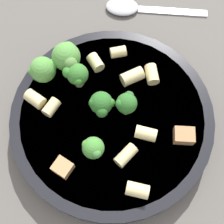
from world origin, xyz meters
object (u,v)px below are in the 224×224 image
(broccoli_floret_4, at_px, (43,69))
(pasta_bowl, at_px, (112,118))
(broccoli_floret_2, at_px, (93,148))
(spoon, at_px, (135,8))
(broccoli_floret_0, at_px, (77,75))
(rigatoni_7, at_px, (132,76))
(rigatoni_2, at_px, (35,99))
(rigatoni_3, at_px, (51,107))
(rigatoni_5, at_px, (93,63))
(rigatoni_1, at_px, (122,156))
(broccoli_floret_5, at_px, (67,57))
(broccoli_floret_3, at_px, (101,104))
(chicken_chunk_0, at_px, (63,167))
(rigatoni_6, at_px, (152,74))
(chicken_chunk_1, at_px, (184,136))
(rigatoni_4, at_px, (146,133))
(rigatoni_8, at_px, (118,52))
(broccoli_floret_1, at_px, (126,104))
(rigatoni_0, at_px, (136,190))

(broccoli_floret_4, bearing_deg, pasta_bowl, 131.18)
(broccoli_floret_2, xyz_separation_m, spoon, (-0.13, -0.21, -0.04))
(broccoli_floret_0, distance_m, rigatoni_7, 0.07)
(rigatoni_2, xyz_separation_m, rigatoni_3, (-0.02, 0.02, -0.00))
(rigatoni_7, bearing_deg, rigatoni_5, -38.38)
(rigatoni_1, relative_size, rigatoni_5, 1.27)
(broccoli_floret_5, distance_m, rigatoni_1, 0.14)
(spoon, bearing_deg, rigatoni_5, 45.86)
(broccoli_floret_2, relative_size, broccoli_floret_3, 0.91)
(rigatoni_7, height_order, spoon, rigatoni_7)
(rigatoni_3, xyz_separation_m, rigatoni_7, (-0.11, -0.01, 0.00))
(rigatoni_7, height_order, chicken_chunk_0, rigatoni_7)
(broccoli_floret_2, relative_size, rigatoni_6, 1.26)
(broccoli_floret_0, bearing_deg, rigatoni_2, 9.13)
(broccoli_floret_3, xyz_separation_m, broccoli_floret_5, (0.02, -0.07, 0.00))
(rigatoni_2, distance_m, chicken_chunk_0, 0.10)
(broccoli_floret_3, distance_m, rigatoni_3, 0.06)
(pasta_bowl, xyz_separation_m, chicken_chunk_1, (-0.07, 0.05, 0.02))
(pasta_bowl, xyz_separation_m, broccoli_floret_3, (0.01, -0.01, 0.03))
(rigatoni_2, distance_m, rigatoni_4, 0.14)
(broccoli_floret_4, bearing_deg, rigatoni_7, 161.09)
(broccoli_floret_4, relative_size, rigatoni_8, 1.84)
(broccoli_floret_4, distance_m, broccoli_floret_5, 0.03)
(broccoli_floret_0, xyz_separation_m, rigatoni_5, (-0.03, -0.02, -0.02))
(broccoli_floret_1, bearing_deg, broccoli_floret_2, 36.45)
(rigatoni_6, bearing_deg, rigatoni_8, -55.24)
(rigatoni_1, height_order, rigatoni_7, rigatoni_7)
(broccoli_floret_1, bearing_deg, broccoli_floret_4, -42.49)
(rigatoni_6, bearing_deg, chicken_chunk_1, 95.72)
(rigatoni_3, bearing_deg, pasta_bowl, 157.41)
(rigatoni_0, bearing_deg, chicken_chunk_0, -34.28)
(broccoli_floret_0, distance_m, broccoli_floret_5, 0.03)
(rigatoni_1, xyz_separation_m, rigatoni_4, (-0.04, -0.02, 0.00))
(chicken_chunk_0, bearing_deg, rigatoni_0, 145.72)
(broccoli_floret_1, distance_m, rigatoni_7, 0.05)
(rigatoni_0, xyz_separation_m, rigatoni_5, (0.00, -0.17, -0.00))
(rigatoni_4, distance_m, chicken_chunk_0, 0.11)
(broccoli_floret_0, relative_size, rigatoni_1, 1.37)
(broccoli_floret_1, height_order, rigatoni_4, broccoli_floret_1)
(broccoli_floret_3, xyz_separation_m, rigatoni_4, (-0.04, 0.05, -0.01))
(broccoli_floret_2, relative_size, chicken_chunk_1, 1.29)
(rigatoni_5, xyz_separation_m, chicken_chunk_1, (-0.08, 0.13, -0.00))
(rigatoni_6, xyz_separation_m, rigatoni_7, (0.03, -0.00, 0.00))
(broccoli_floret_5, relative_size, rigatoni_7, 1.50)
(rigatoni_7, xyz_separation_m, chicken_chunk_0, (0.11, 0.09, -0.00))
(rigatoni_4, height_order, rigatoni_7, rigatoni_7)
(rigatoni_8, bearing_deg, rigatoni_2, 16.81)
(rigatoni_8, bearing_deg, chicken_chunk_1, 106.70)
(rigatoni_4, height_order, rigatoni_5, same)
(broccoli_floret_3, distance_m, rigatoni_7, 0.06)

